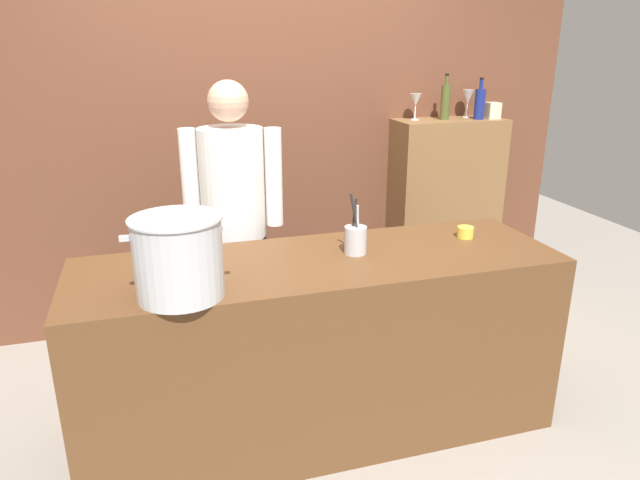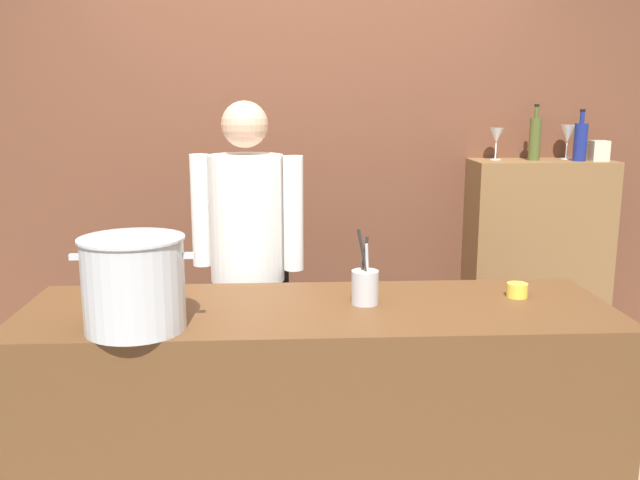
# 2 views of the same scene
# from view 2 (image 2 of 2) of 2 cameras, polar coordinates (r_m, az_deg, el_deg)

# --- Properties ---
(brick_back_panel) EXTENTS (4.40, 0.10, 3.00)m
(brick_back_panel) POSITION_cam_2_polar(r_m,az_deg,el_deg) (3.89, -1.23, 9.19)
(brick_back_panel) COLOR brown
(brick_back_panel) RESTS_ON ground_plane
(prep_counter) EXTENTS (2.23, 0.70, 0.90)m
(prep_counter) POSITION_cam_2_polar(r_m,az_deg,el_deg) (2.78, -0.14, -14.44)
(prep_counter) COLOR brown
(prep_counter) RESTS_ON ground_plane
(bar_cabinet) EXTENTS (0.76, 0.32, 1.34)m
(bar_cabinet) POSITION_cam_2_polar(r_m,az_deg,el_deg) (4.07, 17.33, -3.11)
(bar_cabinet) COLOR brown
(bar_cabinet) RESTS_ON ground_plane
(chef) EXTENTS (0.52, 0.39, 1.66)m
(chef) POSITION_cam_2_polar(r_m,az_deg,el_deg) (3.21, -6.00, -1.09)
(chef) COLOR black
(chef) RESTS_ON ground_plane
(stockpot_large) EXTENTS (0.41, 0.35, 0.32)m
(stockpot_large) POSITION_cam_2_polar(r_m,az_deg,el_deg) (2.40, -15.16, -3.51)
(stockpot_large) COLOR #B7BABF
(stockpot_large) RESTS_ON prep_counter
(utensil_crock) EXTENTS (0.10, 0.10, 0.29)m
(utensil_crock) POSITION_cam_2_polar(r_m,az_deg,el_deg) (2.63, 3.74, -3.79)
(utensil_crock) COLOR #B7BABF
(utensil_crock) RESTS_ON prep_counter
(butter_jar) EXTENTS (0.08, 0.08, 0.06)m
(butter_jar) POSITION_cam_2_polar(r_m,az_deg,el_deg) (2.83, 16.00, -4.01)
(butter_jar) COLOR yellow
(butter_jar) RESTS_ON prep_counter
(wine_bottle_cobalt) EXTENTS (0.07, 0.07, 0.27)m
(wine_bottle_cobalt) POSITION_cam_2_polar(r_m,az_deg,el_deg) (3.96, 20.75, 7.66)
(wine_bottle_cobalt) COLOR navy
(wine_bottle_cobalt) RESTS_ON bar_cabinet
(wine_bottle_olive) EXTENTS (0.06, 0.06, 0.30)m
(wine_bottle_olive) POSITION_cam_2_polar(r_m,az_deg,el_deg) (3.93, 17.36, 8.04)
(wine_bottle_olive) COLOR #475123
(wine_bottle_olive) RESTS_ON bar_cabinet
(wine_glass_short) EXTENTS (0.08, 0.08, 0.19)m
(wine_glass_short) POSITION_cam_2_polar(r_m,az_deg,el_deg) (4.05, 19.81, 8.20)
(wine_glass_short) COLOR silver
(wine_glass_short) RESTS_ON bar_cabinet
(wine_glass_tall) EXTENTS (0.08, 0.08, 0.17)m
(wine_glass_tall) POSITION_cam_2_polar(r_m,az_deg,el_deg) (3.90, 14.40, 8.30)
(wine_glass_tall) COLOR silver
(wine_glass_tall) RESTS_ON bar_cabinet
(spice_tin_cream) EXTENTS (0.09, 0.09, 0.11)m
(spice_tin_cream) POSITION_cam_2_polar(r_m,az_deg,el_deg) (4.02, 22.07, 6.87)
(spice_tin_cream) COLOR beige
(spice_tin_cream) RESTS_ON bar_cabinet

